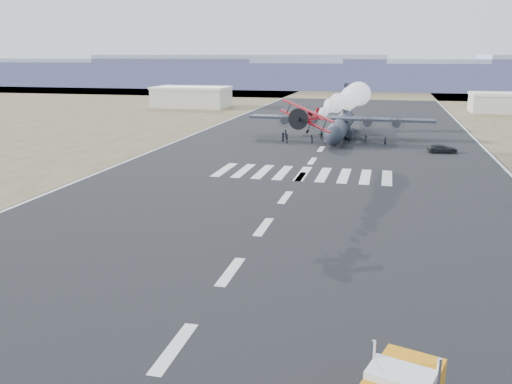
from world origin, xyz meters
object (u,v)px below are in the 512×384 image
at_px(crew_a, 385,141).
at_px(aerobatic_biplane, 307,117).
at_px(hangar_right, 506,103).
at_px(transport_aircraft, 341,124).
at_px(crew_e, 283,137).
at_px(crew_b, 285,134).
at_px(crew_c, 366,140).
at_px(crew_h, 311,139).
at_px(support_vehicle, 443,149).
at_px(crew_g, 349,139).
at_px(crew_d, 287,138).
at_px(hangar_left, 192,97).
at_px(crew_f, 321,135).

bearing_deg(crew_a, aerobatic_biplane, 44.43).
xyz_separation_m(hangar_right, transport_aircraft, (-43.82, -62.77, -0.21)).
bearing_deg(transport_aircraft, crew_e, -144.08).
bearing_deg(crew_b, crew_a, 92.29).
distance_m(transport_aircraft, crew_c, 9.81).
relative_size(hangar_right, crew_h, 12.62).
height_order(support_vehicle, crew_g, crew_g).
bearing_deg(crew_d, crew_c, 75.62).
bearing_deg(crew_a, crew_e, -37.67).
xyz_separation_m(hangar_left, transport_aircraft, (54.18, -57.77, -0.61)).
bearing_deg(hangar_left, crew_d, -56.52).
bearing_deg(hangar_left, hangar_right, 2.92).
bearing_deg(crew_h, crew_g, 109.11).
height_order(hangar_left, crew_f, hangar_left).
bearing_deg(support_vehicle, crew_b, 61.70).
xyz_separation_m(support_vehicle, crew_a, (-10.04, 5.29, 0.19)).
bearing_deg(crew_g, aerobatic_biplane, -22.60).
bearing_deg(transport_aircraft, crew_h, -118.69).
bearing_deg(crew_f, aerobatic_biplane, 105.90).
distance_m(hangar_right, crew_f, 81.15).
xyz_separation_m(hangar_left, crew_b, (42.98, -60.80, -2.57)).
bearing_deg(support_vehicle, crew_a, 53.65).
xyz_separation_m(aerobatic_biplane, crew_c, (4.89, 46.52, -9.27)).
relative_size(support_vehicle, crew_e, 2.90).
bearing_deg(hangar_left, crew_a, -46.34).
bearing_deg(crew_a, crew_b, -50.45).
bearing_deg(transport_aircraft, support_vehicle, -35.62).
height_order(crew_a, crew_f, crew_a).
distance_m(hangar_left, crew_d, 80.75).
bearing_deg(crew_f, hangar_left, -39.14).
bearing_deg(crew_e, aerobatic_biplane, -154.18).
xyz_separation_m(hangar_right, crew_h, (-48.71, -71.59, -2.20)).
bearing_deg(transport_aircraft, hangar_left, 133.48).
distance_m(transport_aircraft, crew_b, 11.76).
height_order(crew_f, crew_h, crew_f).
xyz_separation_m(hangar_right, crew_d, (-53.47, -72.32, -2.10)).
relative_size(crew_e, crew_h, 1.10).
distance_m(aerobatic_biplane, crew_e, 48.91).
bearing_deg(crew_h, crew_b, -124.35).
distance_m(support_vehicle, crew_h, 24.68).
xyz_separation_m(transport_aircraft, support_vehicle, (19.25, -13.96, -2.08)).
bearing_deg(crew_e, crew_h, -88.34).
xyz_separation_m(aerobatic_biplane, crew_a, (8.52, 45.69, -9.27)).
xyz_separation_m(hangar_left, crew_c, (59.76, -65.61, -2.50)).
distance_m(aerobatic_biplane, crew_c, 47.69).
distance_m(hangar_left, crew_a, 91.87).
distance_m(crew_b, crew_h, 8.55).
bearing_deg(crew_h, crew_d, -73.07).
height_order(crew_d, crew_f, crew_d).
bearing_deg(crew_g, crew_d, -100.46).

